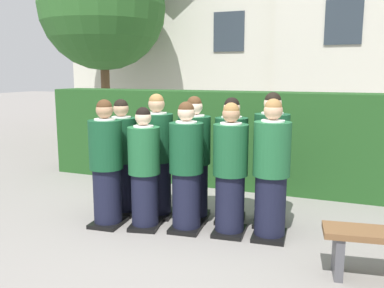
% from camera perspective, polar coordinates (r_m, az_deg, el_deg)
% --- Properties ---
extents(ground_plane, '(60.00, 60.00, 0.00)m').
position_cam_1_polar(ground_plane, '(5.23, -0.95, -11.82)').
color(ground_plane, gray).
extents(student_front_row_0, '(0.42, 0.52, 1.61)m').
position_cam_1_polar(student_front_row_0, '(5.29, -11.76, -3.07)').
color(student_front_row_0, black).
rests_on(student_front_row_0, ground).
extents(student_front_row_1, '(0.44, 0.52, 1.52)m').
position_cam_1_polar(student_front_row_1, '(5.14, -6.62, -3.80)').
color(student_front_row_1, black).
rests_on(student_front_row_1, ground).
extents(student_front_row_2, '(0.41, 0.52, 1.59)m').
position_cam_1_polar(student_front_row_2, '(5.02, -0.79, -3.64)').
color(student_front_row_2, black).
rests_on(student_front_row_2, ground).
extents(student_front_row_3, '(0.41, 0.52, 1.59)m').
position_cam_1_polar(student_front_row_3, '(4.92, 5.31, -3.98)').
color(student_front_row_3, black).
rests_on(student_front_row_3, ground).
extents(student_front_row_4, '(0.43, 0.50, 1.64)m').
position_cam_1_polar(student_front_row_4, '(4.86, 10.90, -3.99)').
color(student_front_row_4, black).
rests_on(student_front_row_4, ground).
extents(student_rear_row_0, '(0.44, 0.53, 1.58)m').
position_cam_1_polar(student_rear_row_0, '(5.72, -9.60, -2.17)').
color(student_rear_row_0, black).
rests_on(student_rear_row_0, ground).
extents(student_rear_row_1, '(0.48, 0.56, 1.66)m').
position_cam_1_polar(student_rear_row_1, '(5.54, -4.83, -2.04)').
color(student_rear_row_1, black).
rests_on(student_rear_row_1, ground).
extents(student_rear_row_2, '(0.46, 0.55, 1.63)m').
position_cam_1_polar(student_rear_row_2, '(5.42, 0.32, -2.41)').
color(student_rear_row_2, black).
rests_on(student_rear_row_2, ground).
extents(student_rear_row_3, '(0.46, 0.55, 1.62)m').
position_cam_1_polar(student_rear_row_3, '(5.36, 5.41, -2.66)').
color(student_rear_row_3, black).
rests_on(student_rear_row_3, ground).
extents(student_rear_row_4, '(0.45, 0.56, 1.70)m').
position_cam_1_polar(student_rear_row_4, '(5.30, 10.85, -2.54)').
color(student_rear_row_4, black).
rests_on(student_rear_row_4, ground).
extents(hedge, '(7.00, 0.70, 1.62)m').
position_cam_1_polar(hedge, '(7.08, 6.09, 0.69)').
color(hedge, '#214C1E').
rests_on(hedge, ground).
extents(school_building_annex, '(7.93, 3.86, 7.20)m').
position_cam_1_polar(school_building_annex, '(14.45, 0.69, 16.87)').
color(school_building_annex, beige).
rests_on(school_building_annex, ground).
extents(oak_tree_left, '(3.35, 3.35, 5.34)m').
position_cam_1_polar(oak_tree_left, '(11.76, -12.27, 18.07)').
color(oak_tree_left, brown).
rests_on(oak_tree_left, ground).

